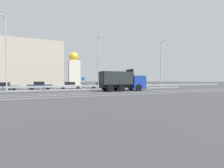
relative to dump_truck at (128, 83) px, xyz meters
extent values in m
plane|color=#424244|center=(-3.63, 2.12, -1.27)|extent=(320.00, 320.00, 0.00)
cube|color=silver|center=(-0.96, -1.81, -1.27)|extent=(69.40, 0.16, 0.01)
cube|color=silver|center=(-0.96, -3.68, -1.27)|extent=(69.40, 0.16, 0.01)
cube|color=silver|center=(-0.96, -5.75, -1.27)|extent=(69.40, 0.16, 0.01)
cube|color=gray|center=(-3.63, 4.54, -1.18)|extent=(38.17, 1.10, 0.18)
cube|color=#9EA0A5|center=(-3.63, 5.74, -0.65)|extent=(69.40, 0.04, 0.32)
cylinder|color=#ADADB2|center=(-17.18, 5.74, -0.96)|extent=(0.09, 0.09, 0.62)
cylinder|color=#ADADB2|center=(-15.09, 5.74, -0.96)|extent=(0.09, 0.09, 0.62)
cylinder|color=#ADADB2|center=(-13.01, 5.74, -0.96)|extent=(0.09, 0.09, 0.62)
cylinder|color=#ADADB2|center=(-10.92, 5.74, -0.96)|extent=(0.09, 0.09, 0.62)
cylinder|color=#ADADB2|center=(-8.84, 5.74, -0.96)|extent=(0.09, 0.09, 0.62)
cylinder|color=#ADADB2|center=(-6.76, 5.74, -0.96)|extent=(0.09, 0.09, 0.62)
cylinder|color=#ADADB2|center=(-4.67, 5.74, -0.96)|extent=(0.09, 0.09, 0.62)
cylinder|color=#ADADB2|center=(-2.59, 5.74, -0.96)|extent=(0.09, 0.09, 0.62)
cylinder|color=#ADADB2|center=(-0.50, 5.74, -0.96)|extent=(0.09, 0.09, 0.62)
cylinder|color=#ADADB2|center=(1.58, 5.74, -0.96)|extent=(0.09, 0.09, 0.62)
cylinder|color=#ADADB2|center=(3.67, 5.74, -0.96)|extent=(0.09, 0.09, 0.62)
cylinder|color=#ADADB2|center=(5.75, 5.74, -0.96)|extent=(0.09, 0.09, 0.62)
cylinder|color=#ADADB2|center=(7.84, 5.74, -0.96)|extent=(0.09, 0.09, 0.62)
cylinder|color=#ADADB2|center=(9.92, 5.74, -0.96)|extent=(0.09, 0.09, 0.62)
cylinder|color=#ADADB2|center=(12.01, 5.74, -0.96)|extent=(0.09, 0.09, 0.62)
cylinder|color=#ADADB2|center=(14.09, 5.74, -0.96)|extent=(0.09, 0.09, 0.62)
cylinder|color=#ADADB2|center=(16.18, 5.74, -0.96)|extent=(0.09, 0.09, 0.62)
cylinder|color=#ADADB2|center=(18.26, 5.74, -0.96)|extent=(0.09, 0.09, 0.62)
cylinder|color=#ADADB2|center=(20.35, 5.74, -0.96)|extent=(0.09, 0.09, 0.62)
cylinder|color=#ADADB2|center=(22.43, 5.74, -0.96)|extent=(0.09, 0.09, 0.62)
cylinder|color=#ADADB2|center=(24.52, 5.74, -0.96)|extent=(0.09, 0.09, 0.62)
cylinder|color=#ADADB2|center=(26.60, 5.74, -0.96)|extent=(0.09, 0.09, 0.62)
cylinder|color=#ADADB2|center=(28.69, 5.74, -0.96)|extent=(0.09, 0.09, 0.62)
cylinder|color=#ADADB2|center=(30.77, 5.74, -0.96)|extent=(0.09, 0.09, 0.62)
cube|color=#19389E|center=(1.63, 0.02, 0.10)|extent=(2.25, 2.39, 2.11)
cube|color=black|center=(2.76, 0.04, 0.47)|extent=(0.06, 2.03, 0.80)
cube|color=black|center=(2.79, 0.04, -0.80)|extent=(0.13, 2.31, 0.24)
cube|color=black|center=(-2.07, -0.03, -0.48)|extent=(5.20, 1.37, 0.53)
cube|color=#232828|center=(-2.07, -0.03, -0.16)|extent=(5.01, 2.33, 0.12)
cube|color=#232828|center=(-2.09, 1.05, 0.82)|extent=(4.98, 0.17, 1.85)
cube|color=#232828|center=(-2.06, -1.11, 0.82)|extent=(4.98, 0.17, 1.85)
cube|color=#232828|center=(0.37, 0.00, 1.06)|extent=(0.13, 2.27, 2.31)
cube|color=#232828|center=(-4.51, -0.06, 0.82)|extent=(0.13, 2.27, 1.85)
cylinder|color=black|center=(1.28, 1.17, -0.75)|extent=(1.04, 0.33, 1.04)
cylinder|color=black|center=(1.31, -1.14, -0.75)|extent=(1.04, 0.33, 1.04)
cylinder|color=black|center=(-1.70, 1.13, -0.75)|extent=(1.04, 0.33, 1.04)
cylinder|color=black|center=(-1.67, -1.18, -0.75)|extent=(1.04, 0.33, 1.04)
cylinder|color=black|center=(-3.51, 1.11, -0.75)|extent=(1.04, 0.33, 1.04)
cylinder|color=black|center=(-3.48, -1.20, -0.75)|extent=(1.04, 0.33, 1.04)
cylinder|color=white|center=(-6.32, 4.54, -1.11)|extent=(0.16, 0.16, 0.32)
cylinder|color=black|center=(-6.32, 4.54, -0.79)|extent=(0.16, 0.16, 0.32)
cylinder|color=white|center=(-6.32, 4.54, -0.47)|extent=(0.16, 0.16, 0.32)
cylinder|color=black|center=(-6.32, 4.54, -0.15)|extent=(0.16, 0.16, 0.32)
cylinder|color=white|center=(-6.32, 4.54, 0.17)|extent=(0.16, 0.16, 0.32)
cylinder|color=#1E4CB2|center=(-6.32, 4.54, 0.66)|extent=(0.68, 0.03, 0.68)
cylinder|color=white|center=(-6.32, 4.54, 0.66)|extent=(0.73, 0.02, 0.73)
cylinder|color=#ADADB2|center=(-17.41, 4.35, 4.00)|extent=(0.18, 0.18, 10.53)
cylinder|color=#ADADB2|center=(-17.49, 3.46, 9.11)|extent=(0.26, 1.80, 0.10)
cube|color=silver|center=(-17.57, 2.56, 9.03)|extent=(0.72, 0.26, 0.12)
cylinder|color=#ADADB2|center=(-3.53, 4.72, 3.43)|extent=(0.18, 0.18, 9.41)
cylinder|color=#ADADB2|center=(-3.59, 3.87, 7.99)|extent=(0.22, 1.72, 0.10)
cube|color=silver|center=(-3.65, 3.01, 7.91)|extent=(0.71, 0.25, 0.12)
cylinder|color=#ADADB2|center=(10.35, 4.40, 3.74)|extent=(0.18, 0.18, 10.02)
cylinder|color=#ADADB2|center=(10.34, 3.26, 8.60)|extent=(0.12, 2.29, 0.10)
cube|color=silver|center=(10.33, 2.11, 8.52)|extent=(0.70, 0.21, 0.12)
cube|color=navy|center=(-18.76, 8.23, -0.73)|extent=(4.20, 2.08, 0.48)
cube|color=black|center=(-18.88, 8.24, -0.20)|extent=(1.82, 1.71, 0.57)
cylinder|color=black|center=(-17.44, 9.01, -0.97)|extent=(0.61, 0.24, 0.60)
cylinder|color=black|center=(-17.55, 7.29, -0.97)|extent=(0.61, 0.24, 0.60)
cube|color=navy|center=(-13.33, 8.33, -0.66)|extent=(4.14, 1.99, 0.61)
cube|color=black|center=(-13.45, 8.33, -0.08)|extent=(1.79, 1.64, 0.55)
cylinder|color=black|center=(-12.13, 9.24, -0.97)|extent=(0.61, 0.24, 0.60)
cylinder|color=black|center=(-12.03, 7.58, -0.97)|extent=(0.61, 0.24, 0.60)
cylinder|color=black|center=(-14.63, 9.09, -0.97)|extent=(0.61, 0.24, 0.60)
cylinder|color=black|center=(-14.53, 7.43, -0.97)|extent=(0.61, 0.24, 0.60)
cube|color=silver|center=(-8.05, 8.15, -0.71)|extent=(4.51, 1.85, 0.52)
cube|color=black|center=(-8.19, 8.16, -0.18)|extent=(1.91, 1.59, 0.54)
cylinder|color=black|center=(-6.65, 8.97, -0.97)|extent=(0.60, 0.21, 0.60)
cylinder|color=black|center=(-6.68, 7.29, -0.97)|extent=(0.60, 0.21, 0.60)
cylinder|color=black|center=(-9.42, 9.02, -0.97)|extent=(0.60, 0.21, 0.60)
cylinder|color=black|center=(-9.46, 7.34, -0.97)|extent=(0.60, 0.21, 0.60)
cube|color=#A3A3A8|center=(-2.28, 8.20, -0.71)|extent=(4.11, 2.20, 0.52)
cube|color=black|center=(-2.17, 8.20, -0.22)|extent=(1.79, 1.81, 0.45)
cylinder|color=black|center=(-3.58, 7.38, -0.97)|extent=(0.61, 0.24, 0.60)
cylinder|color=black|center=(-3.45, 9.20, -0.97)|extent=(0.61, 0.24, 0.60)
cylinder|color=black|center=(-1.12, 7.20, -0.97)|extent=(0.61, 0.24, 0.60)
cylinder|color=black|center=(-0.99, 9.03, -0.97)|extent=(0.61, 0.24, 0.60)
cube|color=beige|center=(-18.23, 22.02, 4.24)|extent=(19.37, 11.59, 11.01)
cube|color=silver|center=(-4.25, 30.20, 2.86)|extent=(3.60, 3.60, 8.25)
sphere|color=gold|center=(-4.25, 30.20, 8.28)|extent=(3.24, 3.24, 3.24)
cone|color=gold|center=(-4.25, 30.20, 10.17)|extent=(0.30, 0.30, 1.20)
camera|label=1|loc=(-11.43, -21.38, 0.41)|focal=24.00mm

